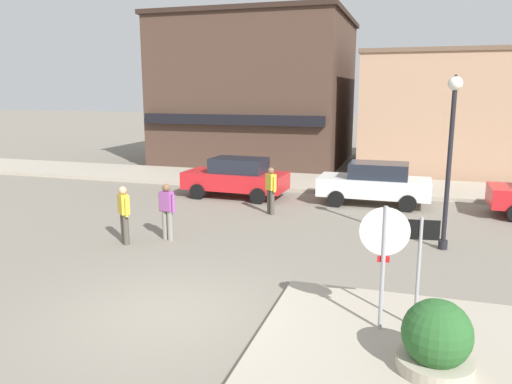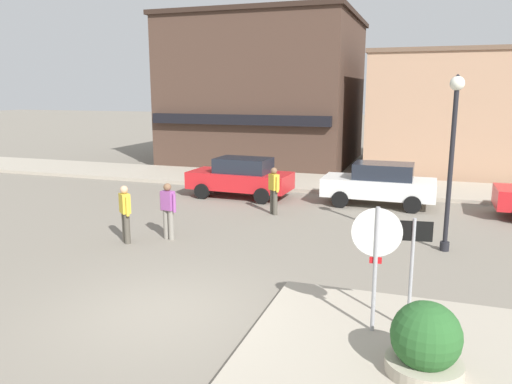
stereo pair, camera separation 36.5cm
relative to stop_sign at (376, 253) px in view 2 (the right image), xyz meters
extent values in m
plane|color=gray|center=(-3.88, -0.31, -1.52)|extent=(160.00, 160.00, 0.00)
cube|color=#A89E8C|center=(1.26, -0.73, -1.44)|extent=(6.40, 4.80, 0.15)
cube|color=#A89E8C|center=(-3.88, 13.58, -1.44)|extent=(80.00, 4.00, 0.15)
cylinder|color=#9E9EA3|center=(0.00, -0.01, -0.37)|extent=(0.07, 0.07, 2.30)
cylinder|color=red|center=(0.00, 0.01, 0.35)|extent=(0.75, 0.11, 0.76)
cylinder|color=white|center=(0.00, 0.00, 0.35)|extent=(0.81, 0.12, 0.82)
cube|color=red|center=(0.00, 0.01, -0.13)|extent=(0.20, 0.04, 0.11)
cylinder|color=#9E9EA3|center=(0.57, 0.23, -0.47)|extent=(0.06, 0.06, 2.10)
cube|color=black|center=(0.57, 0.24, 0.36)|extent=(0.60, 0.09, 0.34)
cube|color=white|center=(0.57, 0.25, 0.36)|extent=(0.54, 0.08, 0.29)
cube|color=black|center=(0.57, 0.26, 0.36)|extent=(0.34, 0.05, 0.08)
cylinder|color=#ADA38E|center=(0.84, -1.10, -1.34)|extent=(1.10, 1.10, 0.35)
sphere|color=#285B28|center=(0.84, -1.10, -0.79)|extent=(1.00, 1.00, 1.00)
cylinder|color=black|center=(1.29, 5.45, 0.58)|extent=(0.12, 0.12, 4.20)
cylinder|color=black|center=(1.29, 5.45, -1.40)|extent=(0.24, 0.24, 0.24)
sphere|color=white|center=(1.29, 5.45, 2.79)|extent=(0.36, 0.36, 0.36)
cone|color=black|center=(1.29, 5.45, 2.94)|extent=(0.32, 0.32, 0.18)
cube|color=red|center=(-6.18, 10.01, -0.85)|extent=(4.06, 1.86, 0.66)
cube|color=#1E232D|center=(-6.03, 10.00, -0.24)|extent=(2.13, 1.47, 0.56)
cylinder|color=black|center=(-7.46, 9.21, -1.22)|extent=(0.61, 0.20, 0.60)
cylinder|color=black|center=(-7.39, 10.90, -1.22)|extent=(0.61, 0.20, 0.60)
cylinder|color=black|center=(-4.98, 9.11, -1.22)|extent=(0.61, 0.20, 0.60)
cylinder|color=black|center=(-4.91, 10.81, -1.22)|extent=(0.61, 0.20, 0.60)
cube|color=white|center=(-0.89, 10.30, -0.85)|extent=(4.02, 1.74, 0.66)
cube|color=#1E232D|center=(-0.74, 10.30, -0.24)|extent=(2.09, 1.41, 0.56)
cylinder|color=black|center=(-2.14, 9.46, -1.22)|extent=(0.60, 0.19, 0.60)
cylinder|color=black|center=(-2.12, 11.16, -1.22)|extent=(0.60, 0.19, 0.60)
cylinder|color=black|center=(0.34, 9.44, -1.22)|extent=(0.60, 0.19, 0.60)
cylinder|color=black|center=(0.36, 11.14, -1.22)|extent=(0.60, 0.19, 0.60)
cylinder|color=#4C473D|center=(-4.04, 7.68, -1.09)|extent=(0.16, 0.16, 0.85)
cylinder|color=#4C473D|center=(-4.17, 7.80, -1.09)|extent=(0.16, 0.16, 0.85)
cube|color=gold|center=(-4.10, 7.74, -0.40)|extent=(0.41, 0.40, 0.54)
sphere|color=brown|center=(-4.10, 7.74, -0.02)|extent=(0.22, 0.22, 0.22)
cylinder|color=gold|center=(-3.93, 7.58, -0.45)|extent=(0.13, 0.13, 0.52)
cylinder|color=gold|center=(-4.27, 7.89, -0.45)|extent=(0.13, 0.13, 0.52)
cylinder|color=gray|center=(-5.99, 4.01, -1.09)|extent=(0.16, 0.16, 0.85)
cylinder|color=gray|center=(-6.16, 4.05, -1.09)|extent=(0.16, 0.16, 0.85)
cube|color=#994C99|center=(-6.08, 4.03, -0.40)|extent=(0.40, 0.29, 0.54)
sphere|color=brown|center=(-6.08, 4.03, -0.02)|extent=(0.22, 0.22, 0.22)
cylinder|color=#994C99|center=(-5.85, 3.98, -0.45)|extent=(0.11, 0.11, 0.52)
cylinder|color=#994C99|center=(-6.30, 4.08, -0.45)|extent=(0.11, 0.11, 0.52)
cylinder|color=#4C473D|center=(-6.95, 3.27, -1.09)|extent=(0.16, 0.16, 0.85)
cylinder|color=#4C473D|center=(-7.08, 3.39, -1.09)|extent=(0.16, 0.16, 0.85)
cube|color=gold|center=(-7.01, 3.33, -0.40)|extent=(0.42, 0.40, 0.54)
sphere|color=tan|center=(-7.01, 3.33, -0.02)|extent=(0.22, 0.22, 0.22)
cylinder|color=gold|center=(-6.84, 3.19, -0.45)|extent=(0.13, 0.13, 0.52)
cylinder|color=gold|center=(-7.19, 3.48, -0.45)|extent=(0.13, 0.13, 0.52)
cube|color=#473328|center=(-8.34, 20.26, 2.46)|extent=(9.95, 9.37, 7.94)
cube|color=black|center=(-8.34, 15.43, 1.18)|extent=(9.45, 0.40, 0.50)
cube|color=#2E211A|center=(-8.34, 20.26, 6.55)|extent=(10.25, 9.65, 0.24)
cube|color=tan|center=(2.04, 19.93, 1.40)|extent=(8.43, 7.72, 5.84)
cube|color=brown|center=(2.04, 19.93, 4.42)|extent=(8.59, 7.88, 0.20)
camera|label=1|loc=(0.32, -8.15, 2.62)|focal=35.00mm
camera|label=2|loc=(0.67, -8.04, 2.62)|focal=35.00mm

